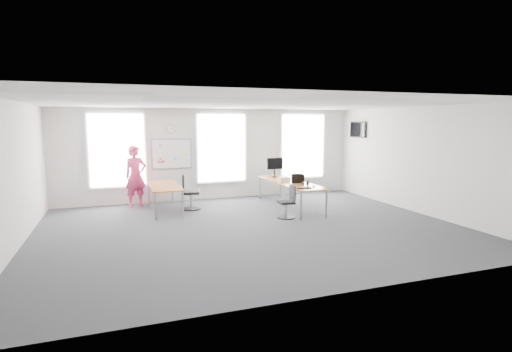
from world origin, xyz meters
name	(u,v)px	position (x,y,z in m)	size (l,w,h in m)	color
floor	(252,228)	(0.00, 0.00, 0.00)	(10.00, 10.00, 0.00)	#2C2D31
ceiling	(252,103)	(0.00, 0.00, 3.00)	(10.00, 10.00, 0.00)	white
wall_back	(213,154)	(0.00, 4.00, 1.50)	(10.00, 10.00, 0.00)	silver
wall_front	(341,196)	(0.00, -4.00, 1.50)	(10.00, 10.00, 0.00)	silver
wall_left	(12,176)	(-5.00, 0.00, 1.50)	(10.00, 10.00, 0.00)	silver
wall_right	(420,160)	(5.00, 0.00, 1.50)	(10.00, 10.00, 0.00)	silver
window_left	(117,150)	(-3.00, 3.97, 1.70)	(1.60, 0.06, 2.20)	silver
window_mid	(222,148)	(0.30, 3.97, 1.70)	(1.60, 0.06, 2.20)	silver
window_right	(303,146)	(3.30, 3.97, 1.70)	(1.60, 0.06, 2.20)	silver
desk_right	(290,183)	(1.85, 1.87, 0.74)	(0.87, 3.26, 0.79)	#B45D2B
desk_left	(164,187)	(-1.77, 2.55, 0.70)	(0.84, 2.09, 0.76)	#B45D2B
chair_right	(288,204)	(1.25, 0.65, 0.39)	(0.47, 0.47, 0.88)	black
chair_left	(189,194)	(-1.07, 2.58, 0.46)	(0.56, 0.56, 1.05)	black
person	(136,176)	(-2.50, 3.57, 0.93)	(0.68, 0.45, 1.87)	#CE315E
whiteboard	(172,154)	(-1.35, 3.97, 1.55)	(1.20, 0.03, 0.90)	white
wall_clock	(171,129)	(-1.35, 3.97, 2.35)	(0.30, 0.30, 0.04)	gray
tv	(358,130)	(4.95, 3.00, 2.30)	(0.06, 0.90, 0.55)	black
keyboard	(304,188)	(1.68, 0.56, 0.80)	(0.40, 0.14, 0.02)	black
mouse	(314,186)	(2.04, 0.71, 0.81)	(0.07, 0.11, 0.04)	black
lens_cap	(306,186)	(1.95, 0.96, 0.80)	(0.06, 0.06, 0.01)	black
headphones	(305,183)	(1.97, 1.09, 0.85)	(0.19, 0.10, 0.11)	black
laptop_sleeve	(298,179)	(1.90, 1.41, 0.93)	(0.36, 0.24, 0.28)	black
paper_stack	(284,179)	(1.70, 1.99, 0.85)	(0.33, 0.24, 0.11)	beige
monitor	(275,165)	(1.79, 2.90, 1.17)	(0.56, 0.23, 0.62)	black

